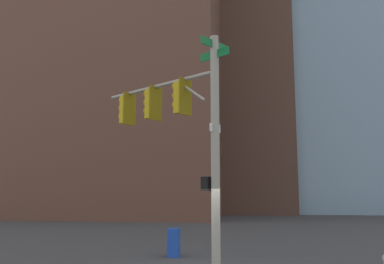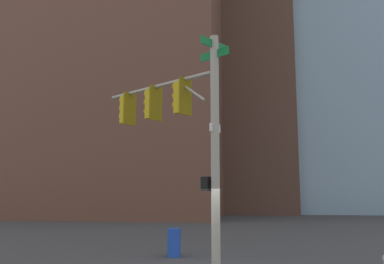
{
  "view_description": "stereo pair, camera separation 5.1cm",
  "coord_description": "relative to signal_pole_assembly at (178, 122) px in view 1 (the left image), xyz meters",
  "views": [
    {
      "loc": [
        -1.3,
        12.03,
        2.37
      ],
      "look_at": [
        0.43,
        -0.16,
        4.2
      ],
      "focal_mm": 38.7,
      "sensor_mm": 36.0,
      "label": 1
    },
    {
      "loc": [
        -1.35,
        12.02,
        2.37
      ],
      "look_at": [
        0.43,
        -0.16,
        4.2
      ],
      "focal_mm": 38.7,
      "sensor_mm": 36.0,
      "label": 2
    }
  ],
  "objects": [
    {
      "name": "building_brick_midblock",
      "position": [
        1.95,
        -43.7,
        10.69
      ],
      "size": [
        18.48,
        19.99,
        30.5
      ],
      "primitive_type": "cube",
      "color": "#4C3328",
      "rests_on": "ground_plane"
    },
    {
      "name": "signal_pole_assembly",
      "position": [
        0.0,
        0.0,
        0.0
      ],
      "size": [
        4.54,
        3.35,
        6.98
      ],
      "rotation": [
        0.0,
        0.0,
        5.68
      ],
      "color": "#9E998C",
      "rests_on": "ground_plane"
    },
    {
      "name": "newspaper_box",
      "position": [
        0.74,
        -3.36,
        -4.04
      ],
      "size": [
        0.47,
        0.58,
        1.05
      ],
      "primitive_type": "cube",
      "rotation": [
        0.0,
        0.0,
        0.05
      ],
      "color": "#193FA5",
      "rests_on": "ground_plane"
    },
    {
      "name": "building_brick_farside",
      "position": [
        27.41,
        -52.54,
        10.72
      ],
      "size": [
        17.7,
        18.51,
        30.56
      ],
      "primitive_type": "cube",
      "color": "#845B47",
      "rests_on": "ground_plane"
    }
  ]
}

